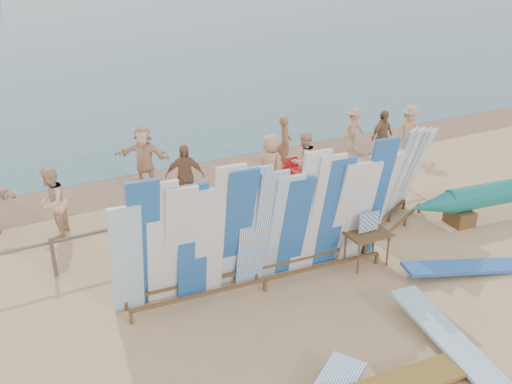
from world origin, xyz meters
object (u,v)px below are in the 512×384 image
beachgoer_2 (52,203)px  beachgoer_6 (271,165)px  beachgoer_9 (354,129)px  vendor_table (367,247)px  flat_board_b (447,347)px  stroller (295,180)px  side_surfboard_rack (401,180)px  beach_chair_right (262,205)px  beachgoer_7 (285,142)px  flat_board_d (463,273)px  beach_chair_left (261,200)px  beachgoer_extra_0 (409,132)px  beachgoer_5 (144,156)px  beachgoer_4 (185,176)px  beachgoer_10 (382,136)px  beachgoer_8 (304,161)px  main_surfboard_rack (261,229)px

beachgoer_2 → beachgoer_6: 5.90m
beachgoer_9 → vendor_table: bearing=-138.5°
flat_board_b → stroller: stroller is taller
side_surfboard_rack → beach_chair_right: (-2.71, 2.22, -0.97)m
beachgoer_2 → beachgoer_7: size_ratio=1.03×
flat_board_d → beachgoer_7: (0.03, 7.38, 0.86)m
beachgoer_7 → side_surfboard_rack: bearing=-145.9°
side_surfboard_rack → beach_chair_left: 3.72m
flat_board_d → beachgoer_2: 9.54m
beachgoer_extra_0 → flat_board_d: bearing=-106.4°
flat_board_b → beachgoer_7: 9.29m
beachgoer_9 → flat_board_d: bearing=-124.0°
flat_board_b → beach_chair_left: 6.60m
beachgoer_5 → beachgoer_extra_0: bearing=28.8°
beachgoer_4 → beachgoer_9: bearing=35.5°
stroller → beachgoer_4: (-3.11, 0.66, 0.49)m
vendor_table → beachgoer_2: beachgoer_2 is taller
beach_chair_left → beachgoer_7: bearing=72.5°
beachgoer_9 → beachgoer_extra_0: bearing=-62.9°
beachgoer_extra_0 → side_surfboard_rack: bearing=-118.0°
beachgoer_7 → beachgoer_10: (3.11, -1.06, 0.02)m
stroller → beachgoer_6: beachgoer_6 is taller
vendor_table → beachgoer_8: beachgoer_8 is taller
beach_chair_left → beachgoer_6: beachgoer_6 is taller
vendor_table → beachgoer_8: 4.45m
main_surfboard_rack → beachgoer_10: (7.20, 4.64, -0.43)m
flat_board_b → beachgoer_9: (5.24, 9.29, 0.78)m
beachgoer_7 → beachgoer_9: size_ratio=1.11×
beachgoer_2 → beachgoer_9: 10.55m
vendor_table → beachgoer_5: beachgoer_5 is taller
beachgoer_7 → beachgoer_6: bearing=167.8°
beachgoer_2 → beachgoer_8: size_ratio=1.01×
side_surfboard_rack → vendor_table: side_surfboard_rack is taller
beachgoer_5 → beachgoer_4: beachgoer_5 is taller
beachgoer_4 → beachgoer_extra_0: bearing=23.7°
stroller → beachgoer_8: bearing=25.6°
stroller → vendor_table: bearing=-98.3°
beachgoer_5 → beachgoer_2: bearing=-103.7°
beachgoer_2 → beachgoer_5: 3.62m
beach_chair_left → beachgoer_extra_0: (6.43, 1.24, 0.66)m
beach_chair_left → beachgoer_6: (0.72, 0.73, 0.64)m
main_surfboard_rack → beachgoer_2: bearing=132.6°
beach_chair_right → side_surfboard_rack: bearing=-66.3°
side_surfboard_rack → main_surfboard_rack: bearing=165.5°
beachgoer_9 → beachgoer_4: 7.17m
stroller → beachgoer_10: bearing=15.6°
beachgoer_7 → beachgoer_4: 4.17m
flat_board_d → beachgoer_extra_0: beachgoer_extra_0 is taller
vendor_table → beachgoer_6: (0.15, 4.43, 0.47)m
beachgoer_2 → beachgoer_4: bearing=119.2°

